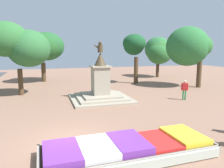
{
  "coord_description": "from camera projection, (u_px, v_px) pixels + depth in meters",
  "views": [
    {
      "loc": [
        -0.96,
        -9.53,
        4.23
      ],
      "look_at": [
        2.88,
        2.98,
        2.13
      ],
      "focal_mm": 35.0,
      "sensor_mm": 36.0,
      "label": 1
    }
  ],
  "objects": [
    {
      "name": "ground_plane",
      "position": [
        71.0,
        143.0,
        9.94
      ],
      "size": [
        78.62,
        78.62,
        0.0
      ],
      "primitive_type": "plane",
      "color": "#8C6651"
    },
    {
      "name": "pedestrian_crossing_plaza",
      "position": [
        185.0,
        89.0,
        18.15
      ],
      "size": [
        0.51,
        0.38,
        1.68
      ],
      "color": "#338C4C",
      "rests_on": "ground_plane"
    },
    {
      "name": "park_tree_street_side",
      "position": [
        190.0,
        46.0,
        24.24
      ],
      "size": [
        4.96,
        4.75,
        6.7
      ],
      "color": "#4C3823",
      "rests_on": "ground_plane"
    },
    {
      "name": "park_tree_far_left",
      "position": [
        134.0,
        45.0,
        26.4
      ],
      "size": [
        2.76,
        2.98,
        6.03
      ],
      "color": "#4C3823",
      "rests_on": "ground_plane"
    },
    {
      "name": "park_tree_distant",
      "position": [
        159.0,
        51.0,
        32.68
      ],
      "size": [
        4.06,
        4.59,
        6.04
      ],
      "color": "#4C3823",
      "rests_on": "ground_plane"
    },
    {
      "name": "park_tree_behind_statue",
      "position": [
        44.0,
        46.0,
        27.68
      ],
      "size": [
        5.22,
        5.7,
        6.4
      ],
      "color": "#4C3823",
      "rests_on": "ground_plane"
    },
    {
      "name": "statue_monument",
      "position": [
        101.0,
        88.0,
        18.32
      ],
      "size": [
        4.9,
        4.9,
        4.85
      ],
      "color": "gray",
      "rests_on": "ground_plane"
    },
    {
      "name": "flower_planter",
      "position": [
        127.0,
        149.0,
        8.66
      ],
      "size": [
        7.02,
        2.7,
        0.67
      ],
      "color": "#38281C",
      "rests_on": "ground_plane"
    },
    {
      "name": "park_tree_far_right",
      "position": [
        19.0,
        45.0,
        19.18
      ],
      "size": [
        5.59,
        4.04,
        6.57
      ],
      "color": "#4C3823",
      "rests_on": "ground_plane"
    }
  ]
}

